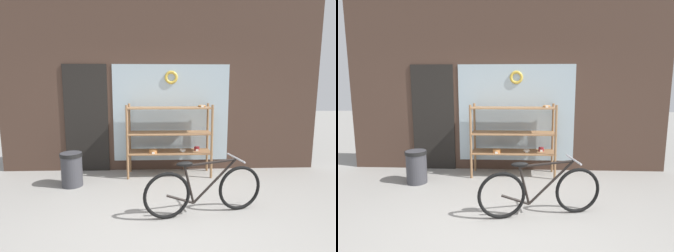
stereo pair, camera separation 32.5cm
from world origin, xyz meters
TOP-DOWN VIEW (x-y plane):
  - ground_plane at (0.00, 0.00)m, footprint 30.00×30.00m
  - storefront_facade at (-0.03, 2.44)m, footprint 6.29×0.13m
  - display_case at (0.16, 2.07)m, footprint 1.57×0.47m
  - bicycle at (0.53, 0.49)m, footprint 1.61×0.51m
  - trash_bin at (-1.52, 1.57)m, footprint 0.37×0.37m

SIDE VIEW (x-z plane):
  - ground_plane at x=0.00m, z-range 0.00..0.00m
  - trash_bin at x=-1.52m, z-range 0.03..0.60m
  - bicycle at x=0.53m, z-range -0.04..0.71m
  - display_case at x=0.16m, z-range 0.13..1.48m
  - storefront_facade at x=-0.03m, z-range -0.05..3.85m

